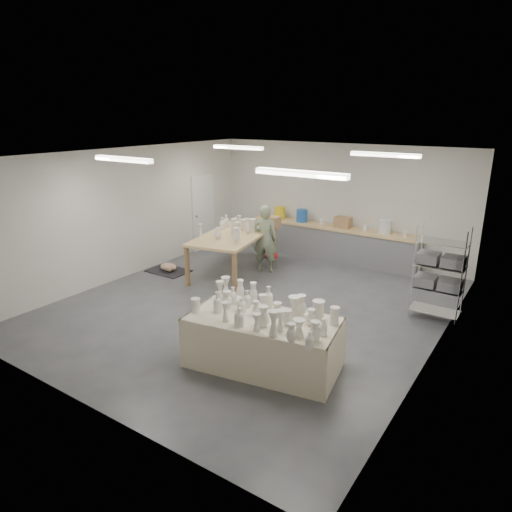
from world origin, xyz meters
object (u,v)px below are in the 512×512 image
Objects in this scene: drying_table at (263,340)px; work_table at (238,233)px; potter at (265,239)px; red_stool at (271,256)px.

work_table reaches higher than drying_table.
work_table is 0.67m from potter.
work_table is 1.70× the size of potter.
work_table is at bearing 120.94° from drying_table.
work_table is 7.05× the size of red_stool.
red_stool is at bearing 38.83° from work_table.
drying_table is 0.87× the size of work_table.
work_table reaches higher than red_stool.
drying_table is 4.47m from work_table.
drying_table is at bearing 104.75° from potter.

